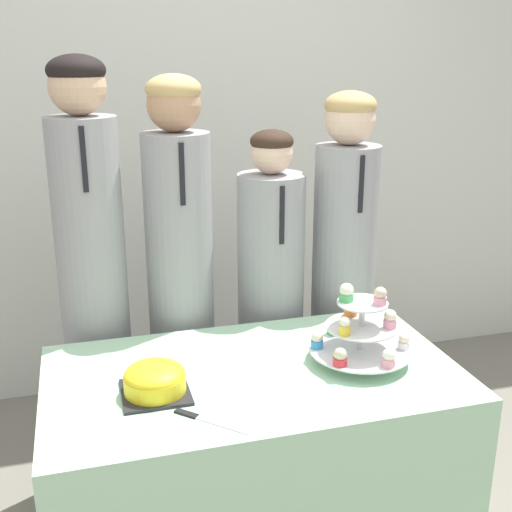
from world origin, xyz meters
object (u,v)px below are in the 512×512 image
(cupcake_stand, at_px, (360,331))
(student_0, at_px, (94,291))
(student_1, at_px, (181,291))
(student_2, at_px, (271,312))
(round_cake, at_px, (155,379))
(student_3, at_px, (343,283))
(cake_knife, at_px, (199,418))

(cupcake_stand, xyz_separation_m, student_0, (-0.83, 0.56, 0.02))
(student_1, height_order, student_2, student_1)
(student_0, xyz_separation_m, student_1, (0.33, -0.00, -0.04))
(round_cake, height_order, student_3, student_3)
(student_1, height_order, student_3, student_1)
(cake_knife, bearing_deg, student_2, 104.08)
(student_3, bearing_deg, cake_knife, -134.68)
(cupcake_stand, xyz_separation_m, student_2, (-0.13, 0.56, -0.15))
(student_1, xyz_separation_m, student_2, (0.37, -0.00, -0.13))
(cupcake_stand, relative_size, student_1, 0.21)
(round_cake, distance_m, student_1, 0.63)
(student_2, distance_m, student_3, 0.33)
(round_cake, xyz_separation_m, student_1, (0.18, 0.60, 0.04))
(cake_knife, bearing_deg, student_3, 89.46)
(round_cake, distance_m, cupcake_stand, 0.68)
(student_2, bearing_deg, student_3, 0.00)
(round_cake, relative_size, cupcake_stand, 0.60)
(cake_knife, xyz_separation_m, cupcake_stand, (0.58, 0.21, 0.11))
(round_cake, bearing_deg, student_2, 47.70)
(cupcake_stand, bearing_deg, student_3, 72.23)
(student_1, relative_size, student_3, 1.04)
(cupcake_stand, distance_m, student_1, 0.75)
(student_0, distance_m, student_1, 0.33)
(cake_knife, relative_size, student_1, 0.11)
(cake_knife, xyz_separation_m, student_0, (-0.25, 0.77, 0.12))
(student_1, bearing_deg, student_0, 180.00)
(student_3, bearing_deg, student_1, 180.00)
(cupcake_stand, bearing_deg, round_cake, -177.01)
(student_0, xyz_separation_m, student_2, (0.69, -0.00, -0.16))
(cake_knife, bearing_deg, round_cake, 164.54)
(round_cake, bearing_deg, cupcake_stand, 2.99)
(cupcake_stand, bearing_deg, student_0, 145.72)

